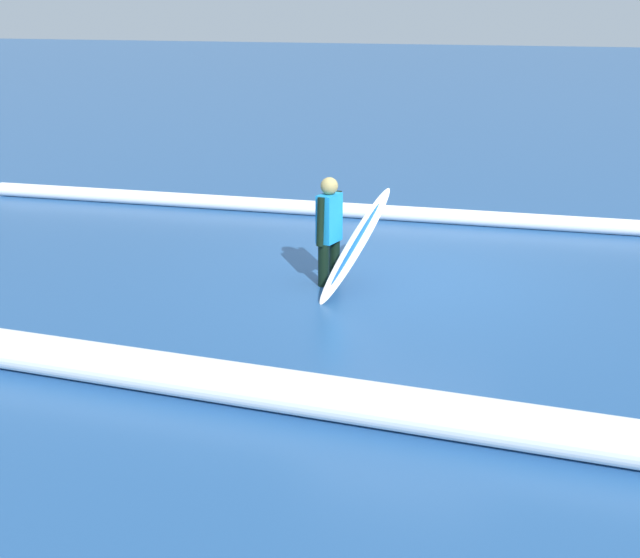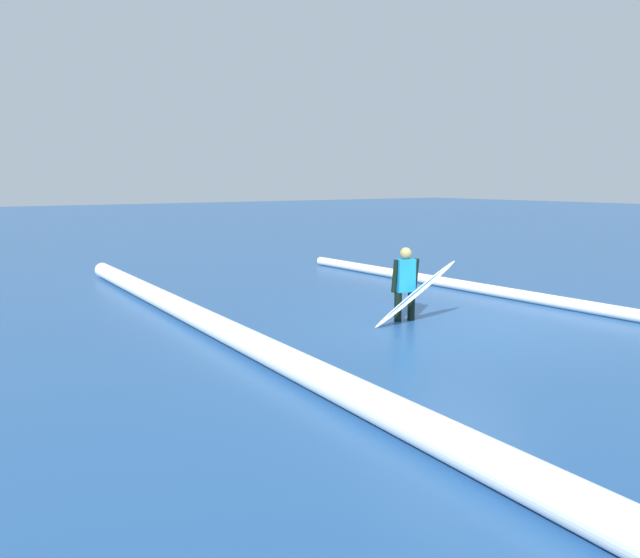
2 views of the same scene
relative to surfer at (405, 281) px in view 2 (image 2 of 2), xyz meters
The scene contains 5 objects.
ground_plane 1.30m from the surfer, 148.28° to the right, with size 125.47×125.47×0.00m, color #24518A.
surfer is the anchor object (origin of this frame).
surfboard 0.43m from the surfer, 165.69° to the left, with size 0.75×1.54×1.18m.
wave_crest_foreground 3.71m from the surfer, 111.24° to the right, with size 0.25×0.25×17.14m, color white.
wave_crest_midground 4.17m from the surfer, 121.32° to the left, with size 0.39×0.39×21.54m, color white.
Camera 2 is at (-7.34, 8.18, 2.58)m, focal length 34.13 mm.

